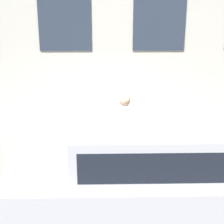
# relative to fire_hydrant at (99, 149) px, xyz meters

# --- Properties ---
(ground_plane) EXTENTS (80.00, 80.00, 0.00)m
(ground_plane) POSITION_rel_fire_hydrant_xyz_m (-0.46, -0.32, -0.60)
(ground_plane) COLOR #38383A
(sidewalk) EXTENTS (2.42, 60.00, 0.18)m
(sidewalk) POSITION_rel_fire_hydrant_xyz_m (0.75, -0.32, -0.51)
(sidewalk) COLOR gray
(sidewalk) RESTS_ON ground_plane
(fire_hydrant) EXTENTS (0.32, 0.44, 0.83)m
(fire_hydrant) POSITION_rel_fire_hydrant_xyz_m (0.00, 0.00, 0.00)
(fire_hydrant) COLOR #2D7260
(fire_hydrant) RESTS_ON sidewalk
(person) EXTENTS (0.35, 0.23, 1.47)m
(person) POSITION_rel_fire_hydrant_xyz_m (0.44, -0.56, 0.46)
(person) COLOR navy
(person) RESTS_ON sidewalk
(parked_truck_silver_near) EXTENTS (1.93, 4.49, 1.75)m
(parked_truck_silver_near) POSITION_rel_fire_hydrant_xyz_m (-1.72, -1.00, 0.40)
(parked_truck_silver_near) COLOR black
(parked_truck_silver_near) RESTS_ON ground_plane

